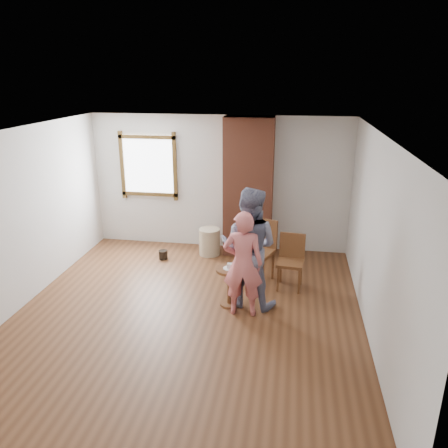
{
  "coord_description": "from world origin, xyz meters",
  "views": [
    {
      "loc": [
        1.41,
        -5.39,
        3.32
      ],
      "look_at": [
        0.41,
        0.8,
        1.15
      ],
      "focal_mm": 35.0,
      "sensor_mm": 36.0,
      "label": 1
    }
  ],
  "objects_px": {
    "side_table": "(229,280)",
    "dining_chair_left": "(260,247)",
    "person_pink": "(243,264)",
    "stoneware_crock": "(210,242)",
    "man": "(249,248)",
    "dining_chair_right": "(291,258)"
  },
  "relations": [
    {
      "from": "dining_chair_left",
      "to": "man",
      "type": "xyz_separation_m",
      "value": [
        -0.1,
        -0.87,
        0.33
      ]
    },
    {
      "from": "side_table",
      "to": "man",
      "type": "height_order",
      "value": "man"
    },
    {
      "from": "dining_chair_left",
      "to": "person_pink",
      "type": "relative_size",
      "value": 0.66
    },
    {
      "from": "dining_chair_right",
      "to": "stoneware_crock",
      "type": "bearing_deg",
      "value": 150.5
    },
    {
      "from": "side_table",
      "to": "person_pink",
      "type": "relative_size",
      "value": 0.38
    },
    {
      "from": "dining_chair_left",
      "to": "dining_chair_right",
      "type": "distance_m",
      "value": 0.56
    },
    {
      "from": "dining_chair_left",
      "to": "dining_chair_right",
      "type": "bearing_deg",
      "value": 0.45
    },
    {
      "from": "dining_chair_left",
      "to": "side_table",
      "type": "distance_m",
      "value": 1.05
    },
    {
      "from": "stoneware_crock",
      "to": "dining_chair_left",
      "type": "relative_size",
      "value": 0.5
    },
    {
      "from": "stoneware_crock",
      "to": "side_table",
      "type": "height_order",
      "value": "side_table"
    },
    {
      "from": "stoneware_crock",
      "to": "dining_chair_right",
      "type": "height_order",
      "value": "dining_chair_right"
    },
    {
      "from": "side_table",
      "to": "person_pink",
      "type": "height_order",
      "value": "person_pink"
    },
    {
      "from": "dining_chair_right",
      "to": "man",
      "type": "bearing_deg",
      "value": -126.89
    },
    {
      "from": "dining_chair_left",
      "to": "person_pink",
      "type": "xyz_separation_m",
      "value": [
        -0.15,
        -1.18,
        0.2
      ]
    },
    {
      "from": "stoneware_crock",
      "to": "side_table",
      "type": "xyz_separation_m",
      "value": [
        0.66,
        -1.87,
        0.14
      ]
    },
    {
      "from": "side_table",
      "to": "man",
      "type": "bearing_deg",
      "value": 19.62
    },
    {
      "from": "stoneware_crock",
      "to": "man",
      "type": "xyz_separation_m",
      "value": [
        0.94,
        -1.77,
        0.65
      ]
    },
    {
      "from": "side_table",
      "to": "dining_chair_left",
      "type": "bearing_deg",
      "value": 68.81
    },
    {
      "from": "man",
      "to": "person_pink",
      "type": "xyz_separation_m",
      "value": [
        -0.05,
        -0.31,
        -0.13
      ]
    },
    {
      "from": "stoneware_crock",
      "to": "dining_chair_right",
      "type": "bearing_deg",
      "value": -35.2
    },
    {
      "from": "dining_chair_left",
      "to": "person_pink",
      "type": "height_order",
      "value": "person_pink"
    },
    {
      "from": "dining_chair_right",
      "to": "person_pink",
      "type": "height_order",
      "value": "person_pink"
    }
  ]
}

